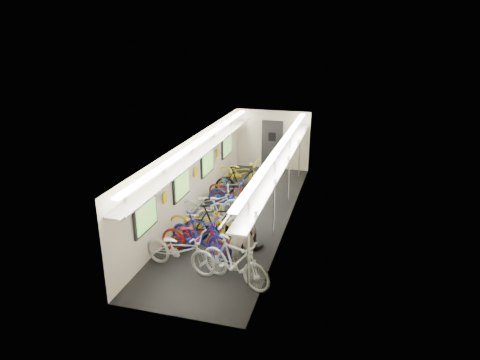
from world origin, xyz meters
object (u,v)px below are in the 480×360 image
Objects in this scene: bicycle_1 at (201,235)px; passenger_near at (242,234)px; bicycle_0 at (180,250)px; passenger_mid at (247,213)px; backpack at (249,213)px.

passenger_near reaches higher than bicycle_1.
bicycle_0 is 2.04m from passenger_mid.
bicycle_1 is at bearing 177.64° from backpack.
backpack reaches higher than bicycle_0.
bicycle_1 is 1.24m from passenger_near.
passenger_mid is at bearing 97.92° from backpack.
backpack is (0.22, -0.69, 0.34)m from passenger_mid.
bicycle_1 is at bearing 49.04° from passenger_mid.
bicycle_1 is at bearing -8.92° from bicycle_0.
passenger_mid reaches higher than passenger_near.
passenger_near is at bearing 106.44° from passenger_mid.
backpack reaches higher than bicycle_1.
backpack is (1.21, 0.16, 0.69)m from bicycle_1.
passenger_mid is (-0.17, 1.15, 0.00)m from passenger_near.
passenger_near is 4.94× the size of backpack.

